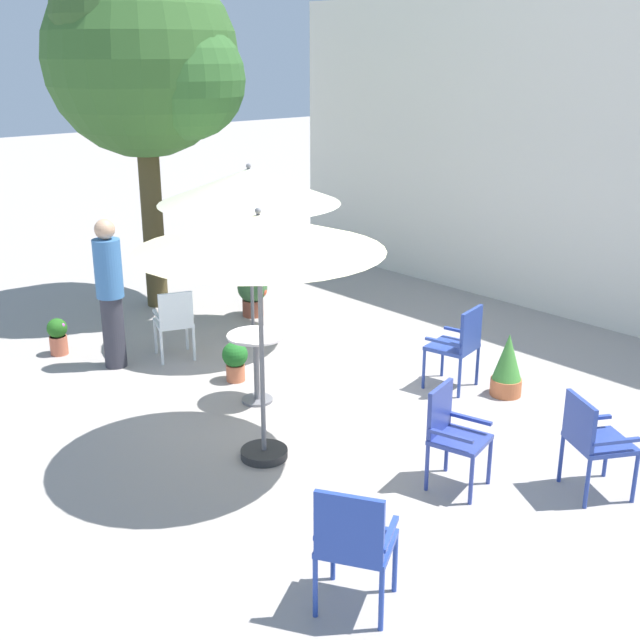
# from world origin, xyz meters

# --- Properties ---
(ground_plane) EXTENTS (60.00, 60.00, 0.00)m
(ground_plane) POSITION_xyz_m (0.00, 0.00, 0.00)
(ground_plane) COLOR #A09792
(villa_facade) EXTENTS (11.07, 0.30, 4.41)m
(villa_facade) POSITION_xyz_m (0.00, 4.56, 2.20)
(villa_facade) COLOR silver
(villa_facade) RESTS_ON ground
(shade_tree) EXTENTS (2.79, 2.66, 4.83)m
(shade_tree) POSITION_xyz_m (-4.37, 0.45, 3.50)
(shade_tree) COLOR #4B4024
(shade_tree) RESTS_ON ground
(patio_umbrella_0) EXTENTS (2.18, 2.18, 2.35)m
(patio_umbrella_0) POSITION_xyz_m (0.36, -1.29, 2.11)
(patio_umbrella_0) COLOR #2D2D2D
(patio_umbrella_0) RESTS_ON ground
(patio_umbrella_1) EXTENTS (2.28, 2.28, 2.29)m
(patio_umbrella_1) POSITION_xyz_m (-2.25, 0.56, 2.00)
(patio_umbrella_1) COLOR #2D2D2D
(patio_umbrella_1) RESTS_ON ground
(cafe_table_0) EXTENTS (0.61, 0.61, 0.77)m
(cafe_table_0) POSITION_xyz_m (-0.68, -0.58, 0.52)
(cafe_table_0) COLOR silver
(cafe_table_0) RESTS_ON ground
(patio_chair_0) EXTENTS (0.65, 0.64, 0.96)m
(patio_chair_0) POSITION_xyz_m (2.46, -2.17, 0.56)
(patio_chair_0) COLOR #2742A1
(patio_chair_0) RESTS_ON ground
(patio_chair_1) EXTENTS (0.54, 0.53, 0.91)m
(patio_chair_1) POSITION_xyz_m (1.82, -0.39, 0.52)
(patio_chair_1) COLOR #304193
(patio_chair_1) RESTS_ON ground
(patio_chair_2) EXTENTS (0.65, 0.65, 0.89)m
(patio_chair_2) POSITION_xyz_m (2.69, 0.39, 0.53)
(patio_chair_2) COLOR #2A4092
(patio_chair_2) RESTS_ON ground
(patio_chair_3) EXTENTS (0.57, 0.56, 0.89)m
(patio_chair_3) POSITION_xyz_m (-2.33, -0.56, 0.51)
(patio_chair_3) COLOR white
(patio_chair_3) RESTS_ON ground
(patio_chair_4) EXTENTS (0.57, 0.57, 0.96)m
(patio_chair_4) POSITION_xyz_m (0.53, 1.31, 0.56)
(patio_chair_4) COLOR #283F92
(patio_chair_4) RESTS_ON ground
(potted_plant_0) EXTENTS (0.43, 0.43, 0.63)m
(potted_plant_0) POSITION_xyz_m (-3.06, 1.17, 0.35)
(potted_plant_0) COLOR brown
(potted_plant_0) RESTS_ON ground
(potted_plant_1) EXTENTS (0.34, 0.34, 0.71)m
(potted_plant_1) POSITION_xyz_m (1.00, 1.57, 0.34)
(potted_plant_1) COLOR #C86A3F
(potted_plant_1) RESTS_ON ground
(potted_plant_2) EXTENTS (0.29, 0.29, 0.47)m
(potted_plant_2) POSITION_xyz_m (-1.30, -0.41, 0.26)
(potted_plant_2) COLOR #CD6D48
(potted_plant_2) RESTS_ON ground
(potted_plant_3) EXTENTS (0.25, 0.25, 0.47)m
(potted_plant_3) POSITION_xyz_m (-3.45, -1.56, 0.25)
(potted_plant_3) COLOR #CE6A4C
(potted_plant_3) RESTS_ON ground
(standing_person) EXTENTS (0.44, 0.44, 1.79)m
(standing_person) POSITION_xyz_m (-2.62, -1.22, 0.93)
(standing_person) COLOR #33333D
(standing_person) RESTS_ON ground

